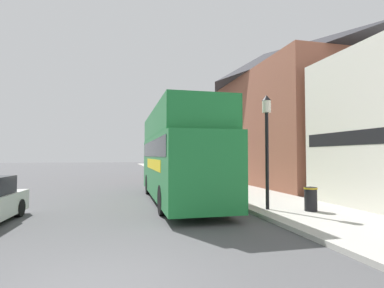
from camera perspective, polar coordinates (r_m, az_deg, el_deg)
The scene contains 8 objects.
ground_plane at distance 25.98m, azimuth -14.65°, elevation -6.86°, with size 144.00×144.00×0.00m, color #4C4C4F.
sidewalk at distance 23.93m, azimuth 2.37°, elevation -7.17°, with size 3.85×108.00×0.14m.
brick_terrace_rear at distance 25.25m, azimuth 13.62°, elevation 4.94°, with size 6.00×18.22×10.52m.
tour_bus at distance 14.03m, azimuth -2.66°, elevation -3.18°, with size 2.63×10.16×4.16m.
parked_car_ahead_of_bus at distance 21.72m, azimuth -4.16°, elevation -6.06°, with size 1.89×4.44×1.44m.
lamp_post_nearest at distance 11.58m, azimuth 14.05°, elevation 2.73°, with size 0.35×0.35×4.27m.
lamp_post_second at distance 20.90m, azimuth 1.21°, elevation 1.54°, with size 0.35×0.35×4.91m.
litter_bin at distance 11.75m, azimuth 21.68°, elevation -9.58°, with size 0.48×0.48×0.85m.
Camera 1 is at (0.34, -4.89, 2.13)m, focal length 28.00 mm.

